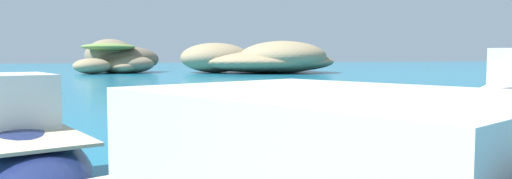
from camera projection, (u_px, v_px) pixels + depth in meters
name	position (u px, v px, depth m)	size (l,w,h in m)	color
islet_large	(264.00, 60.00, 80.63)	(29.50, 28.04, 5.35)	#9E8966
islet_small	(119.00, 59.00, 79.53)	(17.60, 18.31, 5.79)	#756651
motorboat_navy	(12.00, 150.00, 9.70)	(4.76, 8.47, 2.39)	navy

